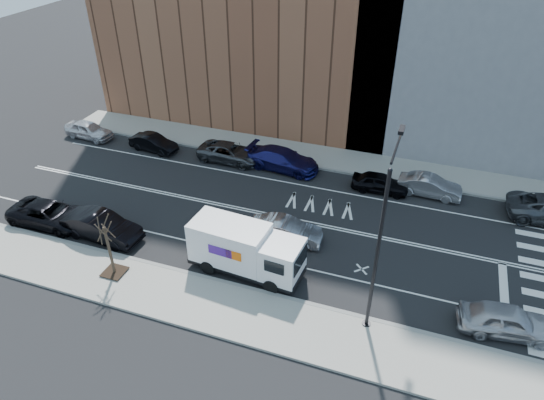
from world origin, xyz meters
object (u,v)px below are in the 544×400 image
Objects in this scene: far_parked_a at (89,130)px; driving_sedan at (285,231)px; far_parked_b at (153,143)px; near_parked_front at (507,321)px; fedex_van at (245,249)px.

far_parked_a is 21.71m from driving_sedan.
near_parked_front reaches higher than far_parked_b.
fedex_van reaches higher than far_parked_b.
far_parked_b is at bearing -86.48° from far_parked_a.
driving_sedan is at bearing -111.77° from far_parked_b.
driving_sedan is at bearing 67.93° from near_parked_front.
fedex_van is 1.43× the size of near_parked_front.
fedex_van is 22.09m from far_parked_a.
fedex_van is at bearing -115.42° from far_parked_a.
fedex_van is at bearing -124.02° from far_parked_b.
driving_sedan is (20.24, -7.84, 0.00)m from far_parked_a.
near_parked_front is at bearing 4.54° from fedex_van.
far_parked_b is at bearing 142.92° from fedex_van.
fedex_van is 1.62× the size of far_parked_b.
fedex_van is 16.77m from far_parked_b.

